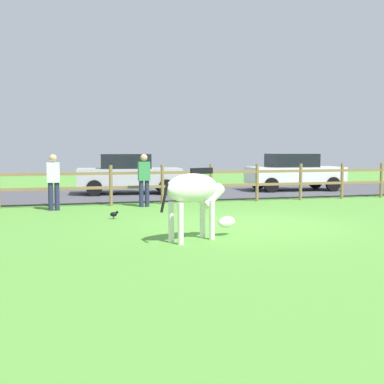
{
  "coord_description": "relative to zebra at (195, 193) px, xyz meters",
  "views": [
    {
      "loc": [
        -4.61,
        -10.84,
        1.75
      ],
      "look_at": [
        -1.25,
        0.66,
        0.75
      ],
      "focal_mm": 46.8,
      "sensor_mm": 36.0,
      "label": 1
    }
  ],
  "objects": [
    {
      "name": "crow_on_grass",
      "position": [
        -1.12,
        3.52,
        -0.8
      ],
      "size": [
        0.21,
        0.1,
        0.2
      ],
      "color": "black",
      "rests_on": "ground_plane"
    },
    {
      "name": "zebra",
      "position": [
        0.0,
        0.0,
        0.0
      ],
      "size": [
        1.81,
        1.05,
        1.41
      ],
      "color": "white",
      "rests_on": "ground_plane"
    },
    {
      "name": "visitor_right_of_tree",
      "position": [
        0.15,
        6.04,
        -0.02
      ],
      "size": [
        0.37,
        0.23,
        1.64
      ],
      "color": "#232847",
      "rests_on": "ground_plane"
    },
    {
      "name": "ground_plane",
      "position": [
        1.85,
        1.62,
        -0.93
      ],
      "size": [
        60.0,
        60.0,
        0.0
      ],
      "primitive_type": "plane",
      "color": "#549338"
    },
    {
      "name": "visitor_left_of_tree",
      "position": [
        -2.56,
        5.84,
        -0.02
      ],
      "size": [
        0.37,
        0.24,
        1.64
      ],
      "color": "#232847",
      "rests_on": "ground_plane"
    },
    {
      "name": "parking_asphalt",
      "position": [
        1.85,
        10.92,
        -0.9
      ],
      "size": [
        28.0,
        7.4,
        0.05
      ],
      "primitive_type": "cube",
      "color": "#47474C",
      "rests_on": "ground_plane"
    },
    {
      "name": "paddock_fence",
      "position": [
        1.7,
        6.62,
        -0.2
      ],
      "size": [
        21.8,
        0.11,
        1.29
      ],
      "color": "olive",
      "rests_on": "ground_plane"
    },
    {
      "name": "parked_car_silver",
      "position": [
        0.34,
        10.32,
        -0.08
      ],
      "size": [
        4.16,
        2.23,
        1.56
      ],
      "color": "#B7BABF",
      "rests_on": "parking_asphalt"
    },
    {
      "name": "parked_car_white",
      "position": [
        7.37,
        9.99,
        -0.08
      ],
      "size": [
        4.14,
        2.17,
        1.56
      ],
      "color": "white",
      "rests_on": "parking_asphalt"
    }
  ]
}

